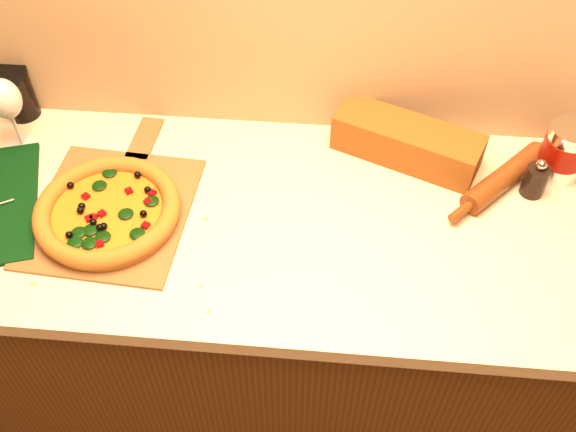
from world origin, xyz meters
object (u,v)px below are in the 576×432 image
(pepper_grinder, at_px, (535,180))
(wine_glass, at_px, (5,101))
(rolling_pin, at_px, (505,177))
(pizza, at_px, (108,211))
(pizza_peel, at_px, (115,207))
(coffee_canister, at_px, (564,151))
(dark_jar, at_px, (17,93))

(pepper_grinder, bearing_deg, wine_glass, 177.54)
(rolling_pin, relative_size, wine_glass, 1.52)
(pizza, bearing_deg, pizza_peel, 88.50)
(coffee_canister, xyz_separation_m, dark_jar, (-1.37, 0.10, -0.00))
(pizza_peel, relative_size, dark_jar, 3.82)
(pizza_peel, bearing_deg, coffee_canister, 14.86)
(pizza_peel, distance_m, dark_jar, 0.45)
(wine_glass, bearing_deg, pizza, -38.06)
(coffee_canister, xyz_separation_m, wine_glass, (-1.33, -0.02, 0.07))
(pizza, bearing_deg, wine_glass, 141.94)
(coffee_canister, relative_size, wine_glass, 0.72)
(pepper_grinder, xyz_separation_m, rolling_pin, (-0.06, 0.02, -0.02))
(pizza, relative_size, dark_jar, 2.34)
(pepper_grinder, height_order, dark_jar, dark_jar)
(pizza_peel, bearing_deg, wine_glass, 150.27)
(pepper_grinder, height_order, coffee_canister, coffee_canister)
(pizza, height_order, rolling_pin, same)
(pizza, distance_m, pepper_grinder, 0.99)
(coffee_canister, height_order, dark_jar, coffee_canister)
(pizza, height_order, wine_glass, wine_glass)
(dark_jar, bearing_deg, pizza_peel, -43.27)
(pizza, height_order, coffee_canister, coffee_canister)
(rolling_pin, distance_m, coffee_canister, 0.15)
(wine_glass, bearing_deg, dark_jar, 107.59)
(wine_glass, xyz_separation_m, dark_jar, (-0.04, 0.12, -0.07))
(rolling_pin, xyz_separation_m, wine_glass, (-1.20, 0.04, 0.11))
(pizza_peel, xyz_separation_m, pepper_grinder, (0.97, 0.14, 0.04))
(rolling_pin, distance_m, wine_glass, 1.20)
(pizza_peel, distance_m, pepper_grinder, 0.98)
(pizza, relative_size, pepper_grinder, 3.16)
(dark_jar, bearing_deg, wine_glass, -72.41)
(pizza_peel, relative_size, coffee_canister, 3.77)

